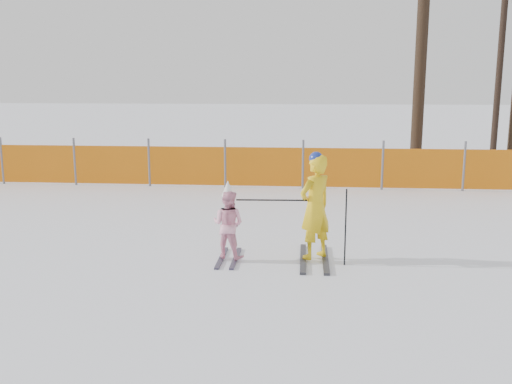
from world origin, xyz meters
TOP-DOWN VIEW (x-y plane):
  - ground at (0.00, 0.00)m, footprint 120.00×120.00m
  - adult at (0.92, 0.22)m, footprint 0.69×1.44m
  - child at (-0.40, 0.15)m, footprint 0.61×1.06m
  - ski_poles at (0.84, 0.10)m, footprint 1.66×0.22m
  - safety_fence at (-2.62, 6.18)m, footprint 17.47×0.06m
  - tree_trunks at (5.73, 10.42)m, footprint 4.06×3.02m

SIDE VIEW (x-z plane):
  - ground at x=0.00m, z-range 0.00..0.00m
  - safety_fence at x=-2.62m, z-range -0.07..1.18m
  - child at x=-0.40m, z-range -0.05..1.18m
  - ski_poles at x=0.84m, z-range 0.17..1.33m
  - adult at x=0.92m, z-range 0.00..1.68m
  - tree_trunks at x=5.73m, z-range -0.35..6.95m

